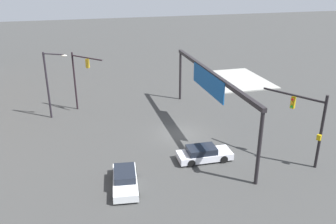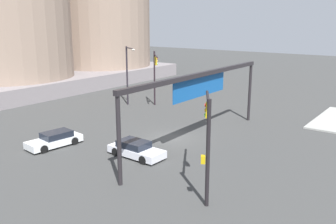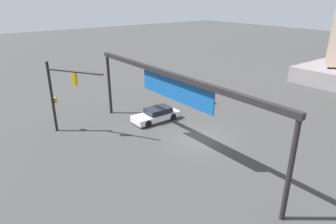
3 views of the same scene
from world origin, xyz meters
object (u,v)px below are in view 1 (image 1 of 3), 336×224
object	(u,v)px
streetlamp_curved_arm	(50,80)
sedan_car_approaching	(204,154)
traffic_signal_near_corner	(80,73)
sedan_car_waiting_far	(125,179)
traffic_signal_opposite_side	(309,119)

from	to	relation	value
streetlamp_curved_arm	sedan_car_approaching	distance (m)	17.94
traffic_signal_near_corner	sedan_car_waiting_far	bearing A→B (deg)	-34.90
streetlamp_curved_arm	sedan_car_approaching	bearing A→B (deg)	-18.54
traffic_signal_near_corner	streetlamp_curved_arm	bearing A→B (deg)	-109.82
traffic_signal_near_corner	sedan_car_waiting_far	distance (m)	16.71
traffic_signal_near_corner	streetlamp_curved_arm	xyz separation A→B (m)	(-1.31, 3.08, -0.18)
traffic_signal_near_corner	sedan_car_waiting_far	size ratio (longest dim) A/B	1.41
streetlamp_curved_arm	sedan_car_approaching	xyz separation A→B (m)	(-12.67, -12.18, -3.60)
traffic_signal_opposite_side	sedan_car_approaching	bearing A→B (deg)	40.04
sedan_car_waiting_far	sedan_car_approaching	bearing A→B (deg)	114.26
traffic_signal_opposite_side	streetlamp_curved_arm	size ratio (longest dim) A/B	0.86
traffic_signal_opposite_side	streetlamp_curved_arm	bearing A→B (deg)	21.01
sedan_car_waiting_far	traffic_signal_near_corner	bearing A→B (deg)	-165.20
traffic_signal_near_corner	streetlamp_curved_arm	size ratio (longest dim) A/B	0.92
traffic_signal_opposite_side	streetlamp_curved_arm	distance (m)	25.01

